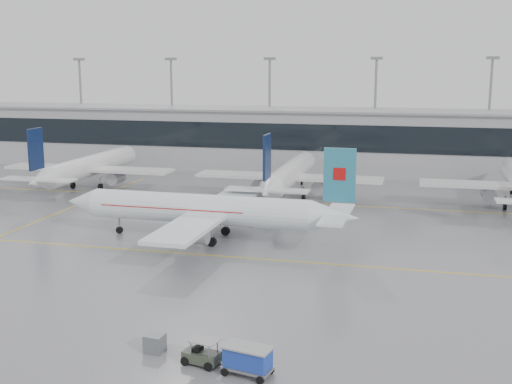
% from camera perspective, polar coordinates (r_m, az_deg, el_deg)
% --- Properties ---
extents(ground, '(320.00, 320.00, 0.00)m').
position_cam_1_polar(ground, '(70.86, -2.36, -5.77)').
color(ground, gray).
rests_on(ground, ground).
extents(taxi_line_main, '(120.00, 0.25, 0.01)m').
position_cam_1_polar(taxi_line_main, '(70.86, -2.36, -5.77)').
color(taxi_line_main, yellow).
rests_on(taxi_line_main, ground).
extents(taxi_line_north, '(120.00, 0.25, 0.01)m').
position_cam_1_polar(taxi_line_north, '(99.13, 2.52, -0.91)').
color(taxi_line_north, yellow).
rests_on(taxi_line_north, ground).
extents(taxi_line_cross, '(0.25, 60.00, 0.01)m').
position_cam_1_polar(taxi_line_cross, '(96.18, -17.17, -1.77)').
color(taxi_line_cross, yellow).
rests_on(taxi_line_cross, ground).
extents(terminal, '(180.00, 15.00, 12.00)m').
position_cam_1_polar(terminal, '(129.33, 5.38, 4.53)').
color(terminal, '#A2A1A5').
rests_on(terminal, ground).
extents(terminal_glass, '(180.00, 0.20, 5.00)m').
position_cam_1_polar(terminal_glass, '(121.75, 4.85, 4.85)').
color(terminal_glass, black).
rests_on(terminal_glass, ground).
extents(terminal_roof, '(182.00, 16.00, 0.40)m').
position_cam_1_polar(terminal_roof, '(128.79, 5.43, 7.28)').
color(terminal_roof, gray).
rests_on(terminal_roof, ground).
extents(light_masts, '(156.40, 1.00, 22.60)m').
position_cam_1_polar(light_masts, '(134.65, 5.83, 7.92)').
color(light_masts, gray).
rests_on(light_masts, ground).
extents(air_canada_jet, '(36.91, 29.61, 11.67)m').
position_cam_1_polar(air_canada_jet, '(76.84, -4.20, -1.61)').
color(air_canada_jet, white).
rests_on(air_canada_jet, ground).
extents(parked_jet_b, '(29.64, 36.96, 11.72)m').
position_cam_1_polar(parked_jet_b, '(113.90, -14.62, 2.19)').
color(parked_jet_b, silver).
rests_on(parked_jet_b, ground).
extents(parked_jet_c, '(29.64, 36.96, 11.72)m').
position_cam_1_polar(parked_jet_c, '(102.00, 2.95, 1.54)').
color(parked_jet_c, silver).
rests_on(parked_jet_c, ground).
extents(baggage_tug, '(3.89, 2.07, 1.85)m').
position_cam_1_polar(baggage_tug, '(46.37, -4.86, -14.29)').
color(baggage_tug, '#394033').
rests_on(baggage_tug, ground).
extents(baggage_cart, '(3.59, 2.46, 2.04)m').
position_cam_1_polar(baggage_cart, '(44.57, -0.75, -14.57)').
color(baggage_cart, gray).
rests_on(baggage_cart, ground).
extents(gse_unit, '(1.45, 1.36, 1.34)m').
position_cam_1_polar(gse_unit, '(48.58, -8.99, -13.14)').
color(gse_unit, slate).
rests_on(gse_unit, ground).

